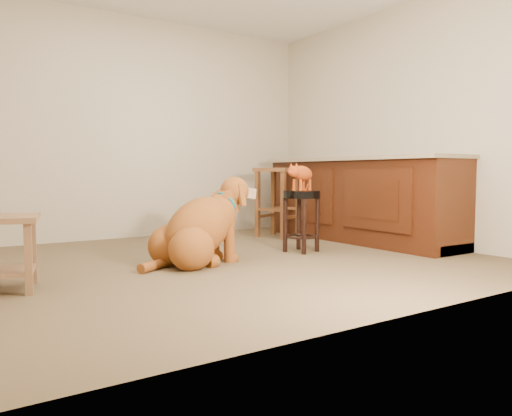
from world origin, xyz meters
TOP-DOWN VIEW (x-y plane):
  - floor at (0.00, 0.00)m, footprint 4.50×4.00m
  - room_shell at (0.00, 0.00)m, footprint 4.54×4.04m
  - cabinet_run at (1.94, 0.30)m, footprint 0.70×2.56m
  - padded_stool at (0.91, 0.03)m, footprint 0.38×0.38m
  - wood_stool at (1.41, 1.09)m, footprint 0.58×0.58m
  - side_table at (-1.74, -0.16)m, footprint 0.57×0.57m
  - golden_retriever at (-0.22, -0.03)m, footprint 1.23×0.67m
  - tabby_kitten at (0.90, 0.02)m, footprint 0.43×0.27m

SIDE VIEW (x-z plane):
  - floor at x=0.00m, z-range -0.01..0.01m
  - golden_retriever at x=-0.22m, z-range -0.10..0.69m
  - side_table at x=-1.74m, z-range 0.08..0.57m
  - padded_stool at x=0.91m, z-range 0.13..0.72m
  - wood_stool at x=1.41m, z-range 0.02..0.85m
  - cabinet_run at x=1.94m, z-range -0.03..0.91m
  - tabby_kitten at x=0.90m, z-range 0.61..0.90m
  - room_shell at x=0.00m, z-range 0.37..2.99m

